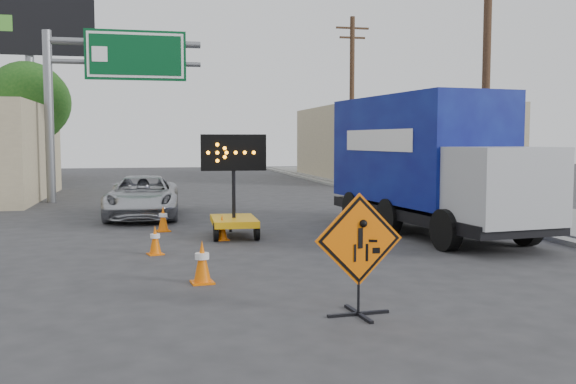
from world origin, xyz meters
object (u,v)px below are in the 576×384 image
object	(u,v)px
pickup_truck	(143,197)
box_truck	(428,171)
construction_sign	(359,251)
arrow_board	(234,214)

from	to	relation	value
pickup_truck	box_truck	size ratio (longest dim) A/B	0.60
construction_sign	pickup_truck	bearing A→B (deg)	99.48
pickup_truck	box_truck	world-z (taller)	box_truck
arrow_board	box_truck	size ratio (longest dim) A/B	0.33
arrow_board	pickup_truck	size ratio (longest dim) A/B	0.55
arrow_board	pickup_truck	distance (m)	5.31
construction_sign	box_truck	distance (m)	8.65
construction_sign	box_truck	world-z (taller)	box_truck
construction_sign	box_truck	xyz separation A→B (m)	(4.41, 7.41, 0.74)
construction_sign	box_truck	bearing A→B (deg)	54.68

